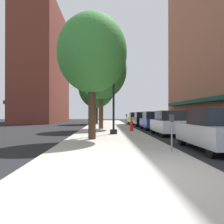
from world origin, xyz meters
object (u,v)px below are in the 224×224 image
at_px(lamppost, 114,87).
at_px(car_yellow, 135,118).
at_px(tree_near, 97,87).
at_px(tree_far, 101,70).
at_px(fire_hydrant, 131,126).
at_px(tree_mid, 92,53).
at_px(car_white, 169,123).
at_px(parking_meter_near, 127,118).
at_px(parking_meter_far, 172,128).
at_px(car_black, 142,119).
at_px(car_blue, 153,121).
at_px(car_silver, 214,130).

bearing_deg(lamppost, car_yellow, 78.99).
height_order(tree_near, tree_far, tree_near).
height_order(fire_hydrant, tree_mid, tree_mid).
height_order(tree_near, car_white, tree_near).
xyz_separation_m(parking_meter_near, tree_mid, (-3.06, -14.34, 3.72)).
bearing_deg(parking_meter_far, tree_mid, 124.99).
distance_m(fire_hydrant, car_black, 10.15).
distance_m(car_blue, car_yellow, 13.29).
xyz_separation_m(car_blue, car_black, (0.00, 6.53, 0.00)).
distance_m(parking_meter_near, car_black, 2.40).
height_order(lamppost, tree_near, tree_near).
distance_m(tree_mid, car_yellow, 23.38).
xyz_separation_m(tree_near, car_white, (5.58, -18.33, -4.42)).
distance_m(lamppost, car_silver, 7.96).
height_order(car_white, car_yellow, same).
bearing_deg(parking_meter_near, car_black, 35.59).
bearing_deg(tree_far, car_black, 55.18).
bearing_deg(car_black, car_yellow, 89.17).
xyz_separation_m(tree_near, tree_mid, (0.57, -21.78, -0.56)).
relative_size(lamppost, car_blue, 1.37).
distance_m(lamppost, car_blue, 7.53).
relative_size(parking_meter_near, tree_far, 0.16).
relative_size(tree_near, car_black, 1.88).
xyz_separation_m(lamppost, car_black, (3.77, 12.59, -2.39)).
relative_size(parking_meter_far, tree_far, 0.16).
bearing_deg(car_white, parking_meter_near, 99.37).
distance_m(tree_near, car_black, 9.33).
bearing_deg(lamppost, fire_hydrant, 61.54).
xyz_separation_m(fire_hydrant, car_black, (2.30, 9.88, 0.29)).
relative_size(fire_hydrant, car_blue, 0.18).
bearing_deg(tree_mid, car_yellow, 77.45).
relative_size(lamppost, car_yellow, 1.37).
bearing_deg(car_white, tree_mid, -146.23).
height_order(parking_meter_near, tree_far, tree_far).
bearing_deg(tree_near, parking_meter_far, -82.10).
xyz_separation_m(parking_meter_far, car_silver, (1.95, 0.93, -0.14)).
distance_m(lamppost, tree_far, 6.30).
bearing_deg(fire_hydrant, car_silver, -76.13).
distance_m(tree_far, car_blue, 6.58).
bearing_deg(car_black, lamppost, -107.49).
xyz_separation_m(tree_far, car_blue, (4.71, 0.24, -4.59)).
bearing_deg(car_silver, car_blue, 89.13).
xyz_separation_m(car_white, car_yellow, (0.00, 19.05, 0.00)).
xyz_separation_m(parking_meter_far, car_black, (1.95, 20.11, -0.14)).
relative_size(lamppost, tree_near, 0.73).
distance_m(tree_near, car_silver, 26.20).
height_order(tree_mid, car_white, tree_mid).
relative_size(parking_meter_near, car_black, 0.30).
relative_size(tree_near, car_yellow, 1.88).
xyz_separation_m(car_silver, car_black, (0.00, 19.18, 0.00)).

